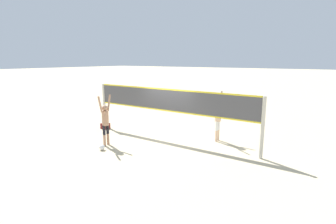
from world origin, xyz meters
TOP-DOWN VIEW (x-y plane):
  - ground_plane at (0.00, 0.00)m, footprint 200.00×200.00m
  - volleyball_net at (0.00, 0.00)m, footprint 8.47×0.14m
  - player_spiker at (-1.71, -2.17)m, footprint 0.28×0.71m
  - player_blocker at (1.95, 1.08)m, footprint 0.28×0.72m
  - volleyball at (-1.39, -2.71)m, footprint 0.23×0.23m
  - gear_bag at (-3.82, -0.31)m, footprint 0.41×0.34m

SIDE VIEW (x-z plane):
  - ground_plane at x=0.00m, z-range 0.00..0.00m
  - volleyball at x=-1.39m, z-range 0.00..0.23m
  - gear_bag at x=-3.82m, z-range 0.00..0.29m
  - player_spiker at x=-1.71m, z-range 0.06..2.22m
  - player_blocker at x=1.95m, z-range 0.07..2.30m
  - volleyball_net at x=0.00m, z-range 0.45..2.79m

